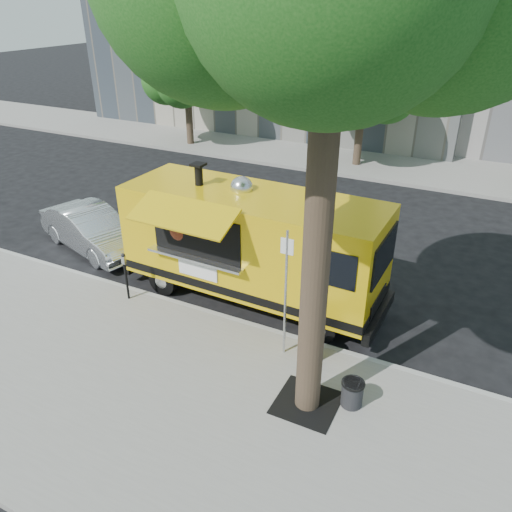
{
  "coord_description": "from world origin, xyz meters",
  "views": [
    {
      "loc": [
        4.97,
        -9.78,
        7.29
      ],
      "look_at": [
        0.08,
        0.0,
        1.5
      ],
      "focal_mm": 35.0,
      "sensor_mm": 36.0,
      "label": 1
    }
  ],
  "objects_px": {
    "far_tree_a": "(186,72)",
    "trash_bin_right": "(352,393)",
    "parking_meter": "(125,271)",
    "sedan": "(92,229)",
    "trash_bin_left": "(312,345)",
    "far_tree_b": "(364,82)",
    "food_truck": "(251,243)",
    "sign_post": "(286,287)"
  },
  "relations": [
    {
      "from": "far_tree_a",
      "to": "far_tree_b",
      "type": "bearing_deg",
      "value": 2.54
    },
    {
      "from": "parking_meter",
      "to": "sedan",
      "type": "relative_size",
      "value": 0.32
    },
    {
      "from": "trash_bin_left",
      "to": "trash_bin_right",
      "type": "bearing_deg",
      "value": -39.4
    },
    {
      "from": "trash_bin_left",
      "to": "far_tree_b",
      "type": "bearing_deg",
      "value": 102.63
    },
    {
      "from": "sign_post",
      "to": "trash_bin_left",
      "type": "bearing_deg",
      "value": 10.1
    },
    {
      "from": "far_tree_b",
      "to": "trash_bin_left",
      "type": "relative_size",
      "value": 9.08
    },
    {
      "from": "sign_post",
      "to": "trash_bin_right",
      "type": "bearing_deg",
      "value": -25.8
    },
    {
      "from": "sign_post",
      "to": "parking_meter",
      "type": "height_order",
      "value": "sign_post"
    },
    {
      "from": "food_truck",
      "to": "sedan",
      "type": "relative_size",
      "value": 1.72
    },
    {
      "from": "far_tree_a",
      "to": "trash_bin_left",
      "type": "xyz_separation_m",
      "value": [
        12.17,
        -13.74,
        -3.3
      ]
    },
    {
      "from": "far_tree_a",
      "to": "trash_bin_right",
      "type": "distance_m",
      "value": 20.18
    },
    {
      "from": "far_tree_a",
      "to": "far_tree_b",
      "type": "xyz_separation_m",
      "value": [
        9.0,
        0.4,
        0.06
      ]
    },
    {
      "from": "sign_post",
      "to": "trash_bin_left",
      "type": "distance_m",
      "value": 1.51
    },
    {
      "from": "far_tree_a",
      "to": "food_truck",
      "type": "distance_m",
      "value": 15.56
    },
    {
      "from": "parking_meter",
      "to": "sedan",
      "type": "xyz_separation_m",
      "value": [
        -3.07,
        2.03,
        -0.3
      ]
    },
    {
      "from": "parking_meter",
      "to": "food_truck",
      "type": "xyz_separation_m",
      "value": [
        2.74,
        1.71,
        0.65
      ]
    },
    {
      "from": "far_tree_a",
      "to": "sign_post",
      "type": "bearing_deg",
      "value": -50.17
    },
    {
      "from": "far_tree_b",
      "to": "trash_bin_left",
      "type": "bearing_deg",
      "value": -77.37
    },
    {
      "from": "far_tree_a",
      "to": "sign_post",
      "type": "relative_size",
      "value": 1.79
    },
    {
      "from": "far_tree_a",
      "to": "trash_bin_left",
      "type": "distance_m",
      "value": 18.65
    },
    {
      "from": "far_tree_b",
      "to": "sedan",
      "type": "xyz_separation_m",
      "value": [
        -5.07,
        -12.02,
        -3.15
      ]
    },
    {
      "from": "trash_bin_right",
      "to": "far_tree_a",
      "type": "bearing_deg",
      "value": 132.24
    },
    {
      "from": "food_truck",
      "to": "trash_bin_left",
      "type": "relative_size",
      "value": 11.69
    },
    {
      "from": "far_tree_b",
      "to": "sedan",
      "type": "bearing_deg",
      "value": -112.85
    },
    {
      "from": "far_tree_a",
      "to": "food_truck",
      "type": "xyz_separation_m",
      "value": [
        9.74,
        -11.94,
        -2.14
      ]
    },
    {
      "from": "far_tree_b",
      "to": "sign_post",
      "type": "xyz_separation_m",
      "value": [
        2.55,
        -14.25,
        -1.98
      ]
    },
    {
      "from": "sedan",
      "to": "trash_bin_right",
      "type": "relative_size",
      "value": 7.5
    },
    {
      "from": "food_truck",
      "to": "trash_bin_right",
      "type": "height_order",
      "value": "food_truck"
    },
    {
      "from": "far_tree_a",
      "to": "sedan",
      "type": "height_order",
      "value": "far_tree_a"
    },
    {
      "from": "sedan",
      "to": "trash_bin_left",
      "type": "relative_size",
      "value": 6.8
    },
    {
      "from": "parking_meter",
      "to": "trash_bin_left",
      "type": "relative_size",
      "value": 2.2
    },
    {
      "from": "sign_post",
      "to": "parking_meter",
      "type": "relative_size",
      "value": 2.25
    },
    {
      "from": "parking_meter",
      "to": "trash_bin_right",
      "type": "distance_m",
      "value": 6.49
    },
    {
      "from": "far_tree_a",
      "to": "trash_bin_right",
      "type": "relative_size",
      "value": 9.76
    },
    {
      "from": "food_truck",
      "to": "sign_post",
      "type": "bearing_deg",
      "value": -45.05
    },
    {
      "from": "far_tree_a",
      "to": "trash_bin_right",
      "type": "xyz_separation_m",
      "value": [
        13.38,
        -14.73,
        -3.33
      ]
    },
    {
      "from": "sedan",
      "to": "food_truck",
      "type": "bearing_deg",
      "value": -76.53
    },
    {
      "from": "far_tree_b",
      "to": "parking_meter",
      "type": "distance_m",
      "value": 14.48
    },
    {
      "from": "sedan",
      "to": "far_tree_a",
      "type": "bearing_deg",
      "value": 35.34
    },
    {
      "from": "food_truck",
      "to": "trash_bin_right",
      "type": "bearing_deg",
      "value": -36.01
    },
    {
      "from": "parking_meter",
      "to": "trash_bin_right",
      "type": "height_order",
      "value": "parking_meter"
    },
    {
      "from": "sign_post",
      "to": "sedan",
      "type": "xyz_separation_m",
      "value": [
        -7.62,
        2.23,
        -1.17
      ]
    }
  ]
}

